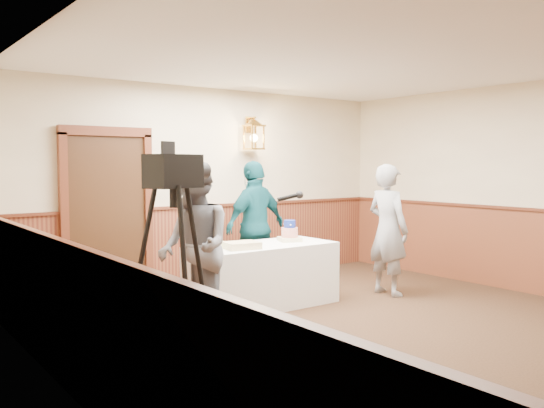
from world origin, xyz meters
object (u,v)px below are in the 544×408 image
at_px(sheet_cake_green, 207,245).
at_px(sheet_cake_yellow, 242,245).
at_px(baker, 388,230).
at_px(display_table, 262,275).
at_px(tv_camera_rig, 175,280).
at_px(tiered_cake, 290,233).
at_px(interviewer, 194,248).
at_px(assistant_p, 255,226).

bearing_deg(sheet_cake_green, sheet_cake_yellow, -45.26).
xyz_separation_m(sheet_cake_green, baker, (2.36, -0.64, 0.07)).
height_order(display_table, sheet_cake_green, sheet_cake_green).
distance_m(sheet_cake_yellow, sheet_cake_green, 0.41).
xyz_separation_m(sheet_cake_green, tv_camera_rig, (-1.27, -1.69, 0.02)).
distance_m(baker, tv_camera_rig, 3.78).
bearing_deg(tiered_cake, interviewer, -161.38).
bearing_deg(sheet_cake_yellow, tiered_cake, 11.71).
height_order(baker, tv_camera_rig, tv_camera_rig).
relative_size(interviewer, tv_camera_rig, 0.98).
height_order(sheet_cake_green, tv_camera_rig, tv_camera_rig).
bearing_deg(display_table, sheet_cake_yellow, -159.64).
relative_size(assistant_p, tv_camera_rig, 0.98).
bearing_deg(display_table, sheet_cake_green, 167.61).
distance_m(display_table, sheet_cake_yellow, 0.59).
relative_size(tiered_cake, assistant_p, 0.19).
bearing_deg(tiered_cake, baker, -22.98).
distance_m(baker, assistant_p, 1.75).
bearing_deg(interviewer, baker, 101.62).
bearing_deg(assistant_p, sheet_cake_yellow, 36.76).
bearing_deg(assistant_p, interviewer, 27.01).
bearing_deg(display_table, tiered_cake, 3.69).
relative_size(display_table, assistant_p, 1.02).
height_order(tiered_cake, tv_camera_rig, tv_camera_rig).
height_order(sheet_cake_green, baker, baker).
xyz_separation_m(baker, tv_camera_rig, (-3.63, -1.05, -0.05)).
bearing_deg(sheet_cake_yellow, tv_camera_rig, -138.29).
relative_size(tiered_cake, sheet_cake_green, 1.05).
relative_size(sheet_cake_green, interviewer, 0.18).
distance_m(interviewer, assistant_p, 2.06).
distance_m(sheet_cake_green, tv_camera_rig, 2.12).
height_order(sheet_cake_yellow, assistant_p, assistant_p).
bearing_deg(interviewer, display_table, 124.38).
height_order(sheet_cake_yellow, baker, baker).
relative_size(display_table, baker, 1.05).
bearing_deg(tv_camera_rig, sheet_cake_yellow, 23.29).
distance_m(sheet_cake_yellow, tv_camera_rig, 2.10).
relative_size(tiered_cake, sheet_cake_yellow, 0.87).
bearing_deg(baker, assistant_p, 46.55).
height_order(baker, assistant_p, assistant_p).
relative_size(sheet_cake_yellow, baker, 0.22).
distance_m(sheet_cake_green, assistant_p, 1.24).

